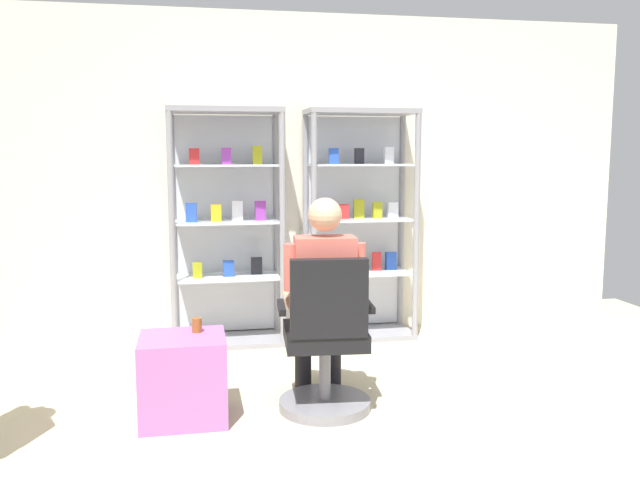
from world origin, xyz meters
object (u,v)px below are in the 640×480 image
at_px(seated_shopkeeper, 323,291).
at_px(display_cabinet_right, 358,223).
at_px(storage_crate, 183,378).
at_px(display_cabinet_left, 227,225).
at_px(tea_glass, 197,325).
at_px(office_chair, 326,349).

bearing_deg(seated_shopkeeper, display_cabinet_right, 68.24).
relative_size(display_cabinet_right, storage_crate, 3.81).
distance_m(display_cabinet_left, storage_crate, 1.79).
bearing_deg(tea_glass, seated_shopkeeper, 2.11).
height_order(display_cabinet_left, storage_crate, display_cabinet_left).
distance_m(seated_shopkeeper, storage_crate, 0.97).
height_order(office_chair, tea_glass, office_chair).
height_order(display_cabinet_left, seated_shopkeeper, display_cabinet_left).
xyz_separation_m(display_cabinet_left, office_chair, (0.49, -1.66, -0.57)).
bearing_deg(display_cabinet_left, seated_shopkeeper, -71.44).
relative_size(display_cabinet_left, display_cabinet_right, 1.00).
height_order(display_cabinet_left, display_cabinet_right, same).
bearing_deg(tea_glass, storage_crate, -137.03).
bearing_deg(display_cabinet_right, office_chair, -110.21).
distance_m(display_cabinet_left, seated_shopkeeper, 1.60).
bearing_deg(storage_crate, display_cabinet_left, 77.76).
xyz_separation_m(office_chair, storage_crate, (-0.84, 0.05, -0.14)).
bearing_deg(office_chair, seated_shopkeeper, 85.18).
bearing_deg(seated_shopkeeper, storage_crate, -172.69).
bearing_deg(seated_shopkeeper, display_cabinet_left, 108.56).
bearing_deg(tea_glass, display_cabinet_left, 80.27).
relative_size(display_cabinet_left, storage_crate, 3.81).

